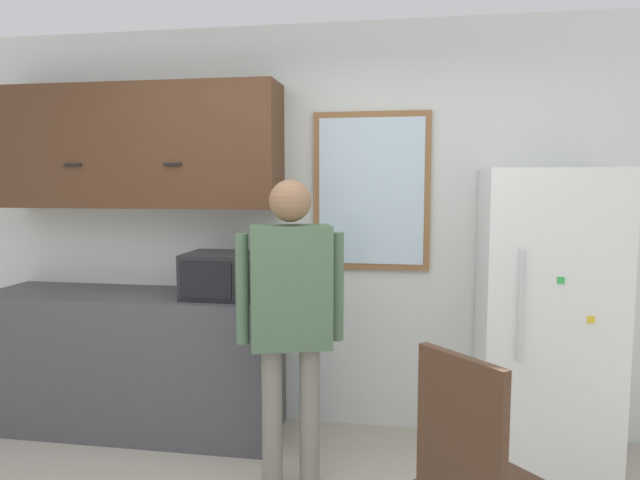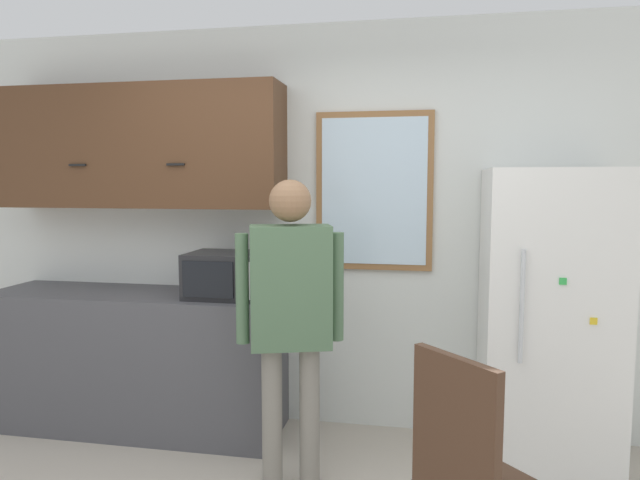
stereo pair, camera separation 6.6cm
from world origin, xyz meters
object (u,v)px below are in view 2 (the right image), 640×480
Objects in this scene: person at (290,303)px; refrigerator at (548,319)px; chair at (474,475)px; microwave at (225,275)px.

refrigerator reaches higher than person.
chair is (0.90, -0.76, -0.46)m from person.
refrigerator is (1.97, 0.00, -0.20)m from microwave.
microwave is 1.98m from refrigerator.
refrigerator reaches higher than microwave.
refrigerator is at bearing 0.09° from microwave.
chair is at bearing -111.30° from refrigerator.
person is (0.56, -0.54, -0.05)m from microwave.
refrigerator is (1.41, 0.54, -0.15)m from person.
refrigerator is 1.68× the size of chair.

